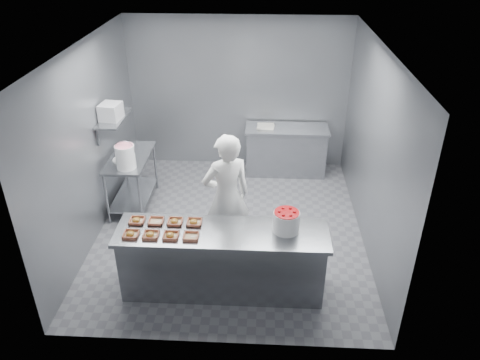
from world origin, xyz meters
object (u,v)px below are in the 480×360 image
object	(u,v)px
strawberry_tub	(286,221)
glaze_bucket	(125,156)
prep_table	(132,173)
tray_3	(191,236)
back_counter	(286,150)
tray_5	(156,221)
tray_1	(151,235)
tray_2	(171,235)
tray_4	(137,220)
tray_0	(131,234)
tray_7	(194,222)
tray_6	(175,222)
service_counter	(223,260)
worker	(227,197)
appliance	(111,111)

from	to	relation	value
strawberry_tub	glaze_bucket	xyz separation A→B (m)	(-2.36, 1.51, 0.05)
prep_table	tray_3	bearing A→B (deg)	-58.32
back_counter	tray_5	world-z (taller)	tray_5
back_counter	tray_1	size ratio (longest dim) A/B	8.01
tray_1	back_counter	bearing A→B (deg)	62.87
tray_2	glaze_bucket	bearing A→B (deg)	119.93
tray_4	glaze_bucket	xyz separation A→B (m)	(-0.51, 1.43, 0.17)
tray_5	back_counter	bearing A→B (deg)	60.77
tray_3	tray_2	bearing A→B (deg)	-180.00
tray_0	tray_2	size ratio (longest dim) A/B	1.00
tray_3	tray_7	distance (m)	0.29
back_counter	tray_6	distance (m)	3.48
prep_table	strawberry_tub	world-z (taller)	strawberry_tub
tray_2	tray_6	world-z (taller)	same
glaze_bucket	strawberry_tub	bearing A→B (deg)	-32.61
tray_0	tray_4	size ratio (longest dim) A/B	1.00
tray_5	tray_7	xyz separation A→B (m)	(0.48, -0.00, 0.00)
tray_0	tray_6	size ratio (longest dim) A/B	1.00
service_counter	tray_4	distance (m)	1.19
tray_1	worker	size ratio (longest dim) A/B	0.10
service_counter	appliance	size ratio (longest dim) A/B	8.02
tray_2	tray_7	size ratio (longest dim) A/B	1.00
tray_2	appliance	world-z (taller)	appliance
tray_3	appliance	world-z (taller)	appliance
tray_1	worker	xyz separation A→B (m)	(0.84, 0.92, -0.00)
back_counter	tray_7	size ratio (longest dim) A/B	8.01
tray_1	tray_4	size ratio (longest dim) A/B	1.00
tray_2	tray_5	world-z (taller)	tray_2
tray_5	glaze_bucket	xyz separation A→B (m)	(-0.75, 1.43, 0.18)
tray_3	strawberry_tub	world-z (taller)	strawberry_tub
appliance	back_counter	bearing A→B (deg)	34.63
tray_3	tray_4	distance (m)	0.78
tray_1	tray_3	bearing A→B (deg)	0.00
tray_0	tray_4	bearing A→B (deg)	90.00
tray_5	appliance	xyz separation A→B (m)	(-0.98, 1.73, 0.77)
tray_1	tray_7	world-z (taller)	same
tray_0	appliance	xyz separation A→B (m)	(-0.74, 2.02, 0.76)
tray_1	strawberry_tub	size ratio (longest dim) A/B	0.58
tray_3	strawberry_tub	xyz separation A→B (m)	(1.13, 0.21, 0.12)
prep_table	glaze_bucket	bearing A→B (deg)	-80.77
tray_7	tray_1	bearing A→B (deg)	-148.72
tray_1	tray_4	bearing A→B (deg)	129.46
prep_table	strawberry_tub	xyz separation A→B (m)	(2.42, -1.89, 0.45)
tray_1	glaze_bucket	bearing A→B (deg)	113.56
glaze_bucket	appliance	distance (m)	0.70
back_counter	strawberry_tub	world-z (taller)	strawberry_tub
tray_5	appliance	world-z (taller)	appliance
back_counter	tray_2	distance (m)	3.74
prep_table	back_counter	size ratio (longest dim) A/B	0.80
tray_0	tray_1	bearing A→B (deg)	0.00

